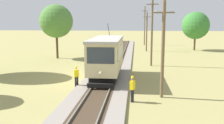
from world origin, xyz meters
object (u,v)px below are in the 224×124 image
Objects in this scene: utility_pole_mid at (152,30)px; tree_left_far at (196,26)px; tree_right_near at (56,21)px; track_worker at (132,88)px; red_tram at (107,56)px; second_worker at (76,75)px; utility_pole_distant at (145,25)px; utility_pole_far at (147,31)px; utility_pole_near_tram at (163,49)px.

tree_left_far is (8.80, 16.69, 0.28)m from utility_pole_mid.
track_worker is at bearing -59.33° from tree_right_near.
red_tram is 15.33m from tree_right_near.
tree_left_far is (15.43, 27.27, 3.51)m from second_worker.
red_tram is at bearing -97.58° from utility_pole_distant.
track_worker is 1.00× the size of second_worker.
utility_pole_far is at bearing 110.57° from track_worker.
tree_left_far is at bearing -54.56° from second_worker.
utility_pole_mid is 1.21× the size of utility_pole_far.
second_worker is (-2.13, -3.00, -1.21)m from red_tram.
red_tram is 1.25× the size of utility_pole_far.
utility_pole_distant reaches higher than tree_right_near.
utility_pole_distant is at bearing 90.00° from utility_pole_far.
utility_pole_mid is 12.89m from second_worker.
utility_pole_distant is at bearing 90.00° from utility_pole_mid.
utility_pole_mid is 14.42m from track_worker.
tree_right_near is at bearing 124.97° from red_tram.
tree_right_near is (-11.05, 18.64, 4.30)m from track_worker.
utility_pole_far is at bearing 90.00° from utility_pole_mid.
utility_pole_far is 28.68m from track_worker.
utility_pole_mid reaches higher than utility_pole_near_tram.
second_worker is at bearing -119.50° from tree_left_far.
utility_pole_far is at bearing -166.60° from tree_left_far.
tree_right_near reaches higher than red_tram.
tree_right_near is 1.10× the size of tree_left_far.
tree_right_near is at bearing 160.13° from utility_pole_mid.
second_worker is 31.53m from tree_left_far.
utility_pole_distant is at bearing 90.00° from utility_pole_near_tram.
red_tram is at bearing -120.66° from utility_pole_mid.
utility_pole_mid reaches higher than red_tram.
utility_pole_mid is at bearing -19.87° from tree_right_near.
red_tram is 9.03m from utility_pole_mid.
tree_right_near is (-13.10, 4.73, 1.07)m from utility_pole_mid.
second_worker is at bearing -100.22° from utility_pole_distant.
red_tram reaches higher than second_worker.
tree_left_far is (10.84, 30.60, 3.51)m from track_worker.
utility_pole_distant is (4.49, 33.75, 2.15)m from red_tram.
utility_pole_near_tram is 0.88× the size of tree_right_near.
red_tram is at bearing -118.71° from tree_left_far.
utility_pole_distant is 1.22× the size of tree_left_far.
utility_pole_distant reaches higher than utility_pole_far.
utility_pole_mid is 4.62× the size of second_worker.
utility_pole_far is 9.10m from tree_left_far.
track_worker is at bearing -151.05° from second_worker.
utility_pole_distant reaches higher than utility_pole_near_tram.
red_tram is 27.76m from tree_left_far.
tree_left_far is at bearing -47.12° from utility_pole_distant.
tree_left_far reaches higher than second_worker.
second_worker is at bearing -125.42° from red_tram.
utility_pole_near_tram is 3.76× the size of second_worker.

